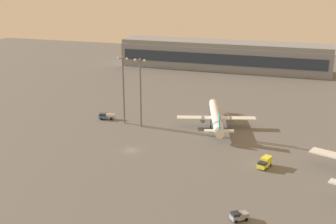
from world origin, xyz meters
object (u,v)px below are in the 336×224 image
(apron_light_east, at_px, (140,89))
(fuel_truck, at_px, (106,116))
(cargo_loader, at_px, (239,216))
(catering_truck, at_px, (265,162))
(apron_light_west, at_px, (123,86))
(airplane_mid_apron, at_px, (216,117))

(apron_light_east, bearing_deg, fuel_truck, 166.74)
(cargo_loader, xyz_separation_m, catering_truck, (2.56, 31.57, 0.40))
(fuel_truck, bearing_deg, apron_light_east, -120.39)
(cargo_loader, bearing_deg, apron_light_west, 6.11)
(fuel_truck, bearing_deg, apron_light_west, -120.68)
(fuel_truck, xyz_separation_m, apron_light_east, (16.27, -3.83, 13.44))
(catering_truck, height_order, fuel_truck, catering_truck)
(catering_truck, relative_size, apron_light_west, 0.24)
(airplane_mid_apron, height_order, apron_light_east, apron_light_east)
(airplane_mid_apron, bearing_deg, apron_light_west, 176.06)
(catering_truck, distance_m, fuel_truck, 69.63)
(catering_truck, xyz_separation_m, fuel_truck, (-64.52, 26.18, -0.21))
(airplane_mid_apron, xyz_separation_m, cargo_loader, (18.93, -62.82, -2.49))
(fuel_truck, bearing_deg, cargo_loader, -150.12)
(airplane_mid_apron, height_order, fuel_truck, airplane_mid_apron)
(cargo_loader, distance_m, apron_light_east, 71.97)
(fuel_truck, bearing_deg, catering_truck, -129.21)
(catering_truck, relative_size, apron_light_east, 0.24)
(catering_truck, bearing_deg, apron_light_east, -5.71)
(cargo_loader, relative_size, catering_truck, 0.73)
(catering_truck, bearing_deg, cargo_loader, 104.49)
(airplane_mid_apron, xyz_separation_m, apron_light_east, (-26.76, -8.90, 11.13))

